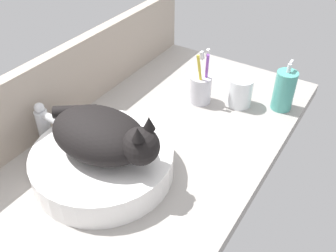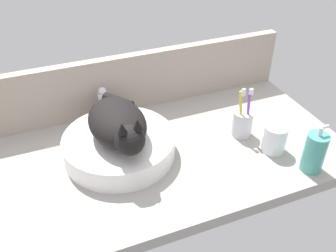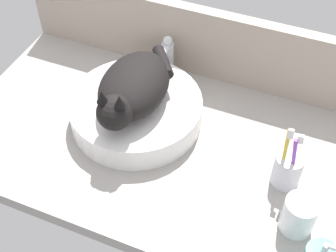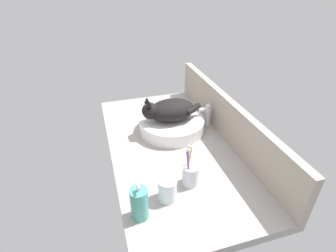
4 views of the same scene
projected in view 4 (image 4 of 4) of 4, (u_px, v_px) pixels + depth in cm
name	position (u px, v px, depth cm)	size (l,w,h in cm)	color
ground_plane	(173.00, 148.00, 135.26)	(118.92, 62.76, 4.00)	#9E9993
backsplash_panel	(227.00, 118.00, 135.71)	(118.92, 3.60, 21.70)	#AD9E8E
sink_basin	(172.00, 125.00, 144.42)	(35.53, 35.53, 7.24)	white
cat	(169.00, 110.00, 139.04)	(18.07, 32.40, 14.00)	black
faucet	(206.00, 114.00, 146.96)	(3.60, 11.82, 13.60)	silver
soap_dispenser	(139.00, 203.00, 93.11)	(6.45, 6.45, 16.15)	teal
toothbrush_cup	(190.00, 174.00, 108.25)	(6.82, 6.82, 18.68)	silver
water_glass	(167.00, 190.00, 101.74)	(7.52, 7.52, 9.45)	white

